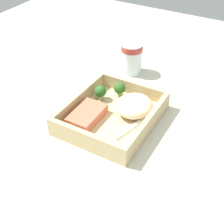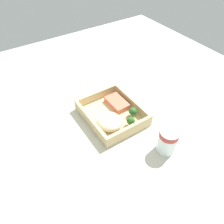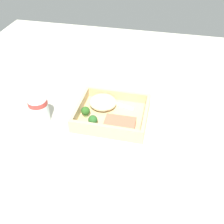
{
  "view_description": "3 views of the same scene",
  "coord_description": "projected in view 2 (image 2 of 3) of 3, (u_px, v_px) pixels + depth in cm",
  "views": [
    {
      "loc": [
        -53.16,
        -30.38,
        50.62
      ],
      "look_at": [
        0.0,
        0.0,
        2.7
      ],
      "focal_mm": 50.0,
      "sensor_mm": 36.0,
      "label": 1
    },
    {
      "loc": [
        52.21,
        -34.38,
        63.47
      ],
      "look_at": [
        0.0,
        0.0,
        2.7
      ],
      "focal_mm": 35.0,
      "sensor_mm": 36.0,
      "label": 2
    },
    {
      "loc": [
        -15.32,
        68.87,
        61.48
      ],
      "look_at": [
        0.0,
        0.0,
        2.7
      ],
      "focal_mm": 42.0,
      "sensor_mm": 36.0,
      "label": 3
    }
  ],
  "objects": [
    {
      "name": "salmon_fillet",
      "position": [
        117.0,
        103.0,
        0.92
      ],
      "size": [
        10.44,
        6.43,
        2.29
      ],
      "primitive_type": "cube",
      "rotation": [
        0.0,
        0.0,
        0.01
      ],
      "color": "#DE694E",
      "rests_on": "takeout_tray"
    },
    {
      "name": "tray_rim",
      "position": [
        112.0,
        111.0,
        0.87
      ],
      "size": [
        24.79,
        20.93,
        3.82
      ],
      "color": "tan",
      "rests_on": "takeout_tray"
    },
    {
      "name": "takeout_tray",
      "position": [
        112.0,
        116.0,
        0.89
      ],
      "size": [
        24.79,
        20.93,
        1.2
      ],
      "primitive_type": "cube",
      "color": "tan",
      "rests_on": "ground_plane"
    },
    {
      "name": "mashed_potatoes",
      "position": [
        110.0,
        122.0,
        0.83
      ],
      "size": [
        10.05,
        9.34,
        4.23
      ],
      "primitive_type": "ellipsoid",
      "color": "beige",
      "rests_on": "takeout_tray"
    },
    {
      "name": "broccoli_floret_2",
      "position": [
        131.0,
        121.0,
        0.82
      ],
      "size": [
        3.13,
        3.13,
        4.18
      ],
      "color": "#85A463",
      "rests_on": "takeout_tray"
    },
    {
      "name": "broccoli_floret_1",
      "position": [
        133.0,
        112.0,
        0.86
      ],
      "size": [
        3.15,
        3.15,
        4.06
      ],
      "color": "#86AD61",
      "rests_on": "takeout_tray"
    },
    {
      "name": "fork",
      "position": [
        99.0,
        124.0,
        0.84
      ],
      "size": [
        15.66,
        5.85,
        0.44
      ],
      "color": "white",
      "rests_on": "takeout_tray"
    },
    {
      "name": "ground_plane",
      "position": [
        112.0,
        118.0,
        0.9
      ],
      "size": [
        160.0,
        160.0,
        2.0
      ],
      "primitive_type": "cube",
      "color": "beige"
    },
    {
      "name": "receipt_slip",
      "position": [
        145.0,
        90.0,
        1.01
      ],
      "size": [
        11.18,
        14.52,
        0.24
      ],
      "primitive_type": "cube",
      "rotation": [
        0.0,
        0.0,
        0.21
      ],
      "color": "white",
      "rests_on": "ground_plane"
    },
    {
      "name": "paper_cup",
      "position": [
        168.0,
        140.0,
        0.74
      ],
      "size": [
        6.63,
        6.63,
        9.53
      ],
      "color": "white",
      "rests_on": "ground_plane"
    }
  ]
}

